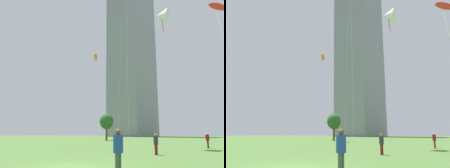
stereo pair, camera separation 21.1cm
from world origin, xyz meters
The scene contains 9 objects.
ground centered at (0.00, 0.00, 0.00)m, with size 280.00×280.00×0.00m, color #476B30.
person_standing_0 centered at (5.44, 17.95, 0.99)m, with size 0.38×0.38×1.72m.
person_standing_1 centered at (2.18, 7.98, 0.93)m, with size 0.36×0.36×1.61m.
person_standing_2 centered at (3.08, -1.29, 1.04)m, with size 0.40×0.40×1.80m.
kite_flying_0 centered at (7.85, 14.82, 14.98)m, with size 9.27×2.11×15.62m.
kite_flying_3 centered at (-17.32, 32.15, 18.63)m, with size 2.59×9.81×19.15m.
kite_flying_6 centered at (-0.23, 24.65, 21.01)m, with size 2.59×3.00×22.49m.
park_tree_0 centered at (-17.40, 37.98, 4.39)m, with size 3.28×3.28×6.29m.
distant_highrise_1 centered at (-35.83, 106.62, 42.80)m, with size 19.12×24.30×85.61m, color gray.
Camera 1 is at (6.79, -9.61, 1.62)m, focal length 35.54 mm.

